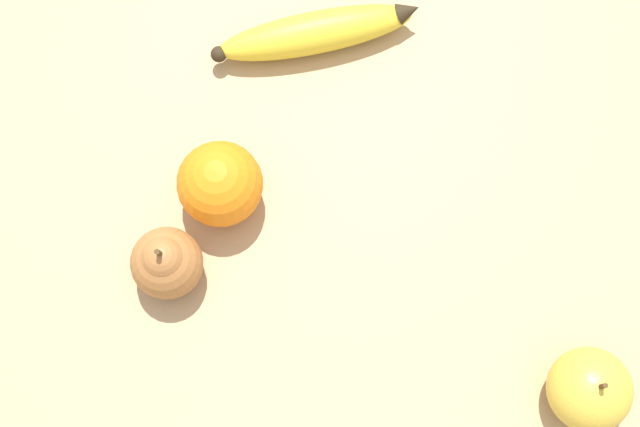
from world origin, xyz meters
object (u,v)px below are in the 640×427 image
(orange, at_px, (220,184))
(banana, at_px, (317,32))
(pear, at_px, (166,262))
(apple, at_px, (589,389))

(orange, bearing_deg, banana, 81.83)
(pear, bearing_deg, apple, 3.78)
(banana, xyz_separation_m, orange, (-0.03, -0.19, 0.02))
(banana, distance_m, orange, 0.19)
(pear, relative_size, apple, 1.05)
(banana, relative_size, orange, 2.39)
(banana, height_order, apple, apple)
(pear, bearing_deg, banana, 80.59)
(pear, xyz_separation_m, apple, (0.40, 0.03, -0.00))
(orange, bearing_deg, apple, -9.01)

